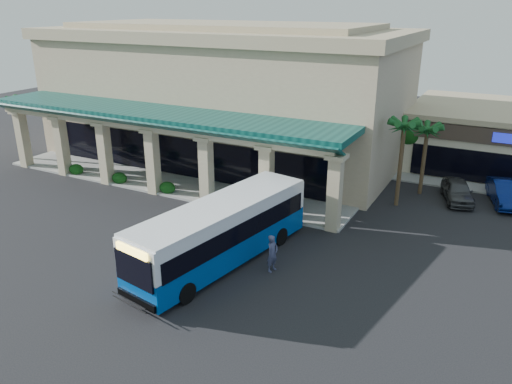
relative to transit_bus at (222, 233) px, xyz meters
The scene contains 11 objects.
ground 3.04m from the transit_bus, 148.94° to the left, with size 110.00×110.00×0.00m, color black.
main_building 20.48m from the transit_bus, 120.45° to the left, with size 30.80×14.80×11.35m, color tan, non-canonical shape.
arcade 13.07m from the transit_bus, 141.45° to the left, with size 30.00×6.20×5.70m, color #093A36, non-canonical shape.
palm_0 13.93m from the transit_bus, 62.82° to the left, with size 2.40×2.40×6.60m, color #13481C, non-canonical shape.
palm_1 17.02m from the transit_bus, 64.44° to the left, with size 2.40×2.40×5.80m, color #13481C, non-canonical shape.
palm_2 25.92m from the transit_bus, 162.44° to the left, with size 2.40×2.40×6.20m, color #13481C, non-canonical shape.
broadleaf_tree 21.01m from the transit_bus, 75.32° to the left, with size 2.60×2.60×4.81m, color #0C380D, non-canonical shape.
transit_bus is the anchor object (origin of this frame).
pedestrian 2.85m from the transit_bus, ahead, with size 0.72×0.47×1.97m, color #3E4160.
car_silver 17.98m from the transit_bus, 56.76° to the left, with size 1.75×4.34×1.48m, color #3C3C3F.
car_white 20.50m from the transit_bus, 51.31° to the left, with size 1.68×4.82×1.59m, color #071755.
Camera 1 is at (14.66, -21.27, 12.91)m, focal length 35.00 mm.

